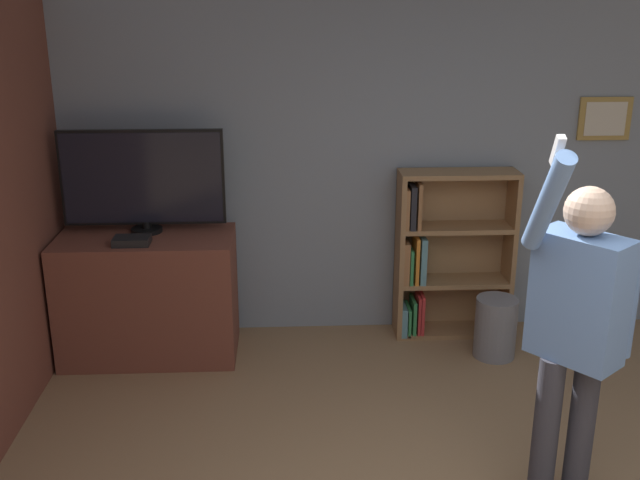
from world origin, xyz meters
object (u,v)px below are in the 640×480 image
at_px(bookshelf, 443,256).
at_px(person, 577,322).
at_px(television, 143,180).
at_px(game_console, 132,241).
at_px(waste_bin, 495,327).

xyz_separation_m(bookshelf, person, (0.19, -2.08, 0.40)).
distance_m(television, bookshelf, 2.28).
relative_size(television, game_console, 4.62).
distance_m(bookshelf, person, 2.13).
height_order(television, person, person).
xyz_separation_m(television, bookshelf, (2.17, 0.15, -0.65)).
xyz_separation_m(game_console, person, (2.42, -1.66, 0.10)).
xyz_separation_m(person, waste_bin, (0.12, 1.66, -0.81)).
height_order(game_console, person, person).
distance_m(game_console, bookshelf, 2.29).
bearing_deg(person, television, -168.27).
xyz_separation_m(television, game_console, (-0.05, -0.27, -0.35)).
bearing_deg(game_console, television, 79.04).
height_order(television, bookshelf, television).
relative_size(game_console, waste_bin, 0.55).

